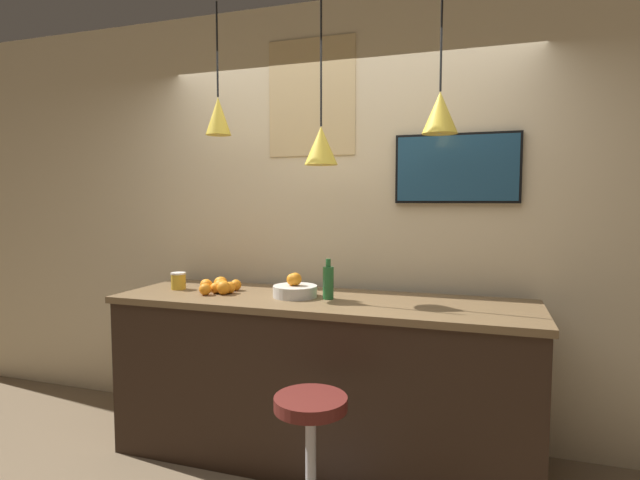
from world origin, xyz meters
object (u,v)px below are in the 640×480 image
(bar_stool, at_px, (311,448))
(spread_jar, at_px, (178,281))
(mounted_tv, at_px, (457,168))
(juice_bottle, at_px, (328,282))
(fruit_bowl, at_px, (295,289))

(bar_stool, height_order, spread_jar, spread_jar)
(bar_stool, bearing_deg, mounted_tv, 63.27)
(juice_bottle, height_order, spread_jar, juice_bottle)
(fruit_bowl, xyz_separation_m, juice_bottle, (0.21, 0.00, 0.05))
(juice_bottle, height_order, mounted_tv, mounted_tv)
(juice_bottle, relative_size, spread_jar, 2.16)
(spread_jar, bearing_deg, mounted_tv, 13.99)
(spread_jar, distance_m, mounted_tv, 1.93)
(fruit_bowl, xyz_separation_m, spread_jar, (-0.82, 0.00, 0.01))
(bar_stool, xyz_separation_m, fruit_bowl, (-0.34, 0.69, 0.61))
(mounted_tv, bearing_deg, spread_jar, -166.01)
(fruit_bowl, bearing_deg, mounted_tv, 25.37)
(fruit_bowl, height_order, mounted_tv, mounted_tv)
(juice_bottle, bearing_deg, spread_jar, 180.00)
(bar_stool, xyz_separation_m, spread_jar, (-1.17, 0.69, 0.61))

